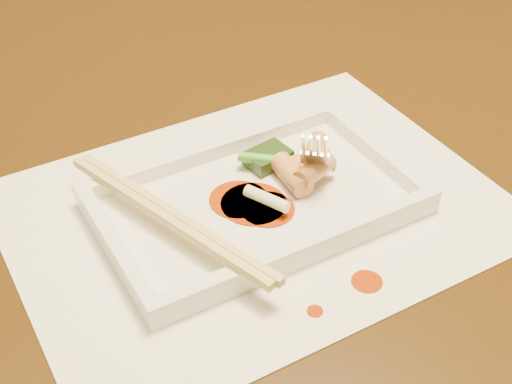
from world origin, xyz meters
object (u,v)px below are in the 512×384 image
chopstick_a (164,218)px  placemat (256,209)px  table (258,182)px  fork (319,93)px  plate_base (256,205)px

chopstick_a → placemat: bearing=0.0°
table → fork: bearing=-96.6°
chopstick_a → table: bearing=40.8°
chopstick_a → fork: fork is taller
table → chopstick_a: (-0.17, -0.14, 0.13)m
table → plate_base: bearing=-120.4°
placemat → fork: fork is taller
placemat → chopstick_a: bearing=180.0°
plate_base → fork: fork is taller
placemat → plate_base: 0.00m
plate_base → fork: (0.07, 0.02, 0.08)m
table → placemat: bearing=-120.4°
placemat → fork: (0.07, 0.02, 0.08)m
fork → plate_base: bearing=-165.6°
placemat → plate_base: plate_base is taller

